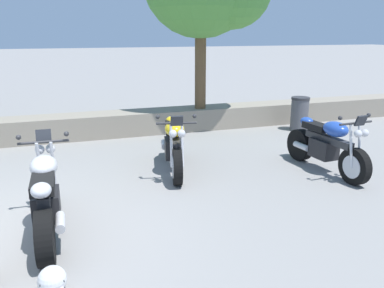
{
  "coord_description": "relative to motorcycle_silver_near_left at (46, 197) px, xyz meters",
  "views": [
    {
      "loc": [
        0.86,
        -4.91,
        2.47
      ],
      "look_at": [
        2.93,
        1.2,
        0.65
      ],
      "focal_mm": 37.53,
      "sensor_mm": 36.0,
      "label": 1
    }
  ],
  "objects": [
    {
      "name": "stone_wall",
      "position": [
        -0.62,
        4.76,
        -0.21
      ],
      "size": [
        36.0,
        0.8,
        0.55
      ],
      "primitive_type": "cube",
      "color": "gray",
      "rests_on": "ground"
    },
    {
      "name": "motorcycle_silver_near_left",
      "position": [
        0.0,
        0.0,
        0.0
      ],
      "size": [
        0.67,
        2.06,
        1.18
      ],
      "color": "black",
      "rests_on": "ground"
    },
    {
      "name": "motorcycle_blue_far_right",
      "position": [
        4.75,
        0.83,
        0.0
      ],
      "size": [
        0.67,
        2.07,
        1.18
      ],
      "color": "black",
      "rests_on": "ground"
    },
    {
      "name": "trash_bin",
      "position": [
        6.08,
        3.71,
        -0.05
      ],
      "size": [
        0.46,
        0.46,
        0.86
      ],
      "color": "#4C4C51",
      "rests_on": "ground"
    },
    {
      "name": "rider_helmet",
      "position": [
        0.04,
        -1.31,
        -0.35
      ],
      "size": [
        0.28,
        0.28,
        0.28
      ],
      "color": "silver",
      "rests_on": "ground"
    },
    {
      "name": "motorcycle_yellow_centre",
      "position": [
        2.16,
        1.75,
        0.0
      ],
      "size": [
        0.77,
        2.05,
        1.18
      ],
      "color": "black",
      "rests_on": "ground"
    }
  ]
}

